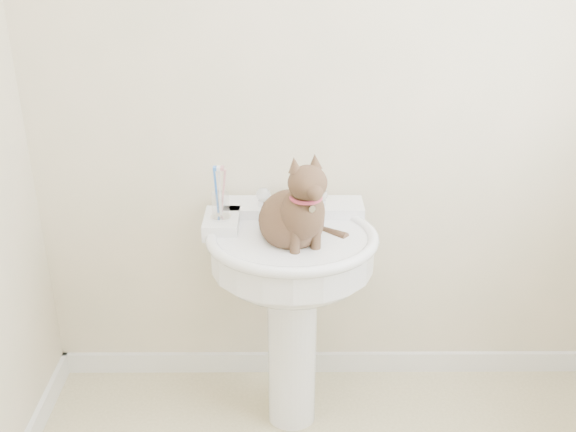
{
  "coord_description": "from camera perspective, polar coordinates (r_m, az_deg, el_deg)",
  "views": [
    {
      "loc": [
        -0.17,
        -1.22,
        1.8
      ],
      "look_at": [
        -0.16,
        0.79,
        0.86
      ],
      "focal_mm": 42.0,
      "sensor_mm": 36.0,
      "label": 1
    }
  ],
  "objects": [
    {
      "name": "soap_bar",
      "position": [
        2.46,
        1.59,
        1.84
      ],
      "size": [
        0.1,
        0.07,
        0.03
      ],
      "primitive_type": "cube",
      "rotation": [
        0.0,
        0.0,
        -0.13
      ],
      "color": "gold",
      "rests_on": "pedestal_sink"
    },
    {
      "name": "wall_back",
      "position": [
        2.4,
        3.78,
        11.55
      ],
      "size": [
        2.2,
        0.0,
        2.5
      ],
      "primitive_type": null,
      "color": "beige",
      "rests_on": "ground"
    },
    {
      "name": "cat",
      "position": [
        2.2,
        0.56,
        0.08
      ],
      "size": [
        0.24,
        0.3,
        0.45
      ],
      "rotation": [
        0.0,
        0.0,
        0.41
      ],
      "color": "brown",
      "rests_on": "pedestal_sink"
    },
    {
      "name": "baseboard_back",
      "position": [
        2.91,
        3.12,
        -12.24
      ],
      "size": [
        2.2,
        0.02,
        0.09
      ],
      "primitive_type": "cube",
      "color": "white",
      "rests_on": "floor"
    },
    {
      "name": "faucet",
      "position": [
        2.37,
        0.34,
        1.61
      ],
      "size": [
        0.28,
        0.12,
        0.14
      ],
      "color": "silver",
      "rests_on": "pedestal_sink"
    },
    {
      "name": "toothbrush_cup",
      "position": [
        2.3,
        -5.74,
        0.93
      ],
      "size": [
        0.07,
        0.07,
        0.19
      ],
      "rotation": [
        0.0,
        0.0,
        -0.23
      ],
      "color": "silver",
      "rests_on": "pedestal_sink"
    },
    {
      "name": "pedestal_sink",
      "position": [
        2.34,
        0.3,
        -4.71
      ],
      "size": [
        0.6,
        0.59,
        0.82
      ],
      "color": "white",
      "rests_on": "floor"
    }
  ]
}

